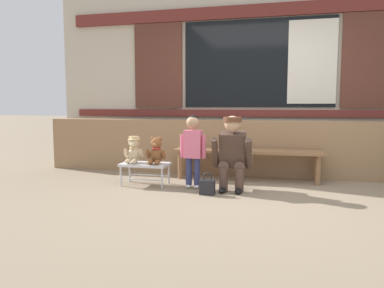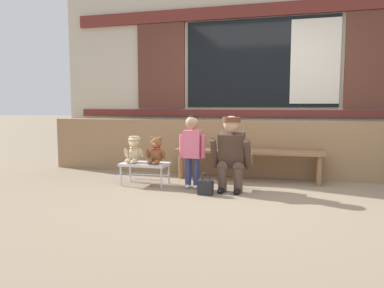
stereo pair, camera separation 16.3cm
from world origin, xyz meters
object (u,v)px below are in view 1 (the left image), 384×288
Objects in this scene: handbag_on_ground at (207,187)px; child_standing at (193,143)px; small_display_bench at (145,166)px; wooden_bench_long at (247,154)px; teddy_bear_with_hat at (134,150)px; teddy_bear_plain at (156,151)px; adult_crouching at (233,153)px.

child_standing is at bearing 129.29° from handbag_on_ground.
small_display_bench reaches higher than handbag_on_ground.
wooden_bench_long is 1.63m from teddy_bear_with_hat.
wooden_bench_long reaches higher than handbag_on_ground.
handbag_on_ground is at bearing -17.24° from teddy_bear_with_hat.
teddy_bear_with_hat and teddy_bear_plain have the same top height.
teddy_bear_plain is 0.92m from handbag_on_ground.
small_display_bench is 1.00m from handbag_on_ground.
adult_crouching is at bearing 0.35° from child_standing.
teddy_bear_with_hat is 1.20m from handbag_on_ground.
child_standing is (-0.64, -0.71, 0.22)m from wooden_bench_long.
adult_crouching reaches higher than small_display_bench.
teddy_bear_with_hat reaches higher than small_display_bench.
small_display_bench is 0.67× the size of adult_crouching.
teddy_bear_plain is 1.34× the size of handbag_on_ground.
teddy_bear_with_hat is at bearing 162.76° from handbag_on_ground.
teddy_bear_plain is (0.32, -0.00, -0.01)m from teddy_bear_with_hat.
small_display_bench is at bearing 177.63° from child_standing.
teddy_bear_with_hat is 0.85m from child_standing.
child_standing reaches higher than wooden_bench_long.
child_standing is 3.52× the size of handbag_on_ground.
wooden_bench_long is at bearing 69.01° from handbag_on_ground.
wooden_bench_long is 2.21× the size of adult_crouching.
handbag_on_ground is at bearing -23.69° from teddy_bear_plain.
wooden_bench_long is at bearing 80.73° from adult_crouching.
teddy_bear_plain is at bearing 0.51° from small_display_bench.
teddy_bear_with_hat reaches higher than handbag_on_ground.
adult_crouching is 0.57m from handbag_on_ground.
wooden_bench_long is 3.28× the size of small_display_bench.
wooden_bench_long is 1.34m from teddy_bear_plain.
adult_crouching is 3.49× the size of handbag_on_ground.
small_display_bench is 2.35× the size of handbag_on_ground.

